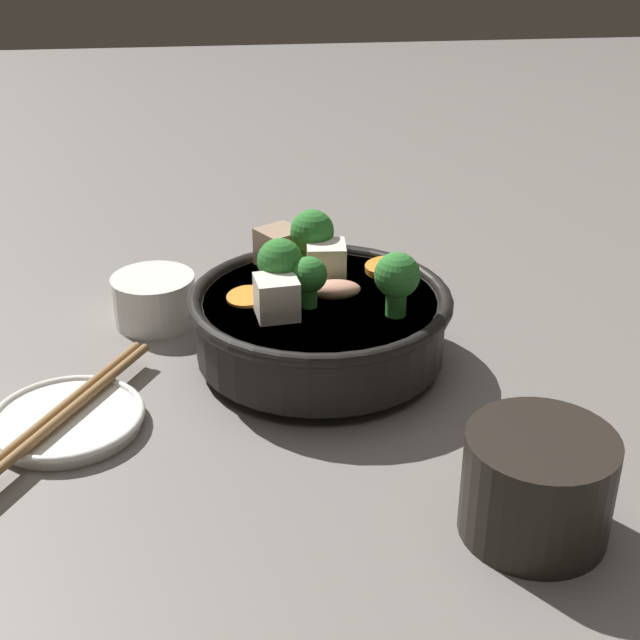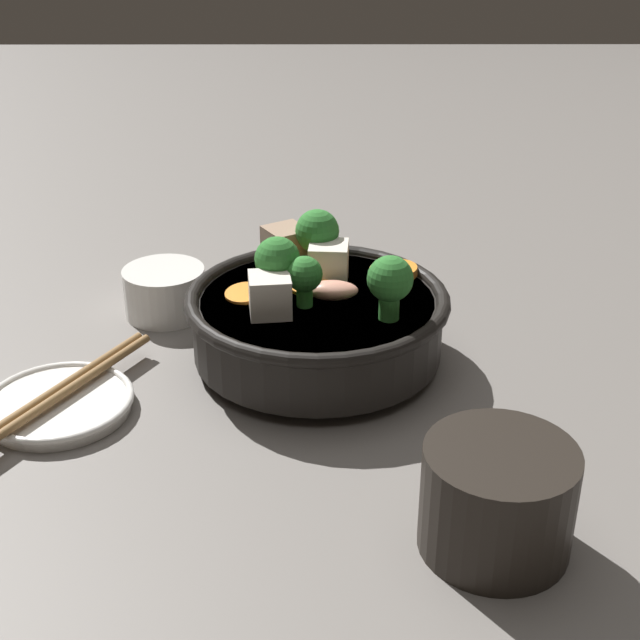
{
  "view_description": "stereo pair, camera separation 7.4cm",
  "coord_description": "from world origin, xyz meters",
  "px_view_note": "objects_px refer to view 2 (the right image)",
  "views": [
    {
      "loc": [
        -0.66,
        0.08,
        0.38
      ],
      "look_at": [
        0.0,
        0.0,
        0.04
      ],
      "focal_mm": 50.0,
      "sensor_mm": 36.0,
      "label": 1
    },
    {
      "loc": [
        -0.66,
        0.0,
        0.38
      ],
      "look_at": [
        0.0,
        0.0,
        0.04
      ],
      "focal_mm": 50.0,
      "sensor_mm": 36.0,
      "label": 2
    }
  ],
  "objects_px": {
    "stirfry_bowl": "(320,315)",
    "tea_cup": "(167,291)",
    "chopsticks_pair": "(60,393)",
    "side_saucer": "(62,404)",
    "dark_mug": "(500,498)"
  },
  "relations": [
    {
      "from": "stirfry_bowl",
      "to": "tea_cup",
      "type": "relative_size",
      "value": 2.89
    },
    {
      "from": "tea_cup",
      "to": "chopsticks_pair",
      "type": "xyz_separation_m",
      "value": [
        -0.17,
        0.06,
        -0.01
      ]
    },
    {
      "from": "chopsticks_pair",
      "to": "side_saucer",
      "type": "bearing_deg",
      "value": 90.0
    },
    {
      "from": "side_saucer",
      "to": "dark_mug",
      "type": "height_order",
      "value": "dark_mug"
    },
    {
      "from": "tea_cup",
      "to": "dark_mug",
      "type": "relative_size",
      "value": 0.66
    },
    {
      "from": "dark_mug",
      "to": "stirfry_bowl",
      "type": "bearing_deg",
      "value": 25.39
    },
    {
      "from": "dark_mug",
      "to": "chopsticks_pair",
      "type": "relative_size",
      "value": 0.6
    },
    {
      "from": "stirfry_bowl",
      "to": "dark_mug",
      "type": "height_order",
      "value": "stirfry_bowl"
    },
    {
      "from": "side_saucer",
      "to": "tea_cup",
      "type": "bearing_deg",
      "value": -18.77
    },
    {
      "from": "side_saucer",
      "to": "stirfry_bowl",
      "type": "bearing_deg",
      "value": -68.41
    },
    {
      "from": "side_saucer",
      "to": "chopsticks_pair",
      "type": "bearing_deg",
      "value": -90.0
    },
    {
      "from": "side_saucer",
      "to": "chopsticks_pair",
      "type": "height_order",
      "value": "chopsticks_pair"
    },
    {
      "from": "side_saucer",
      "to": "tea_cup",
      "type": "distance_m",
      "value": 0.18
    },
    {
      "from": "tea_cup",
      "to": "dark_mug",
      "type": "distance_m",
      "value": 0.41
    },
    {
      "from": "chopsticks_pair",
      "to": "dark_mug",
      "type": "bearing_deg",
      "value": -116.03
    }
  ]
}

